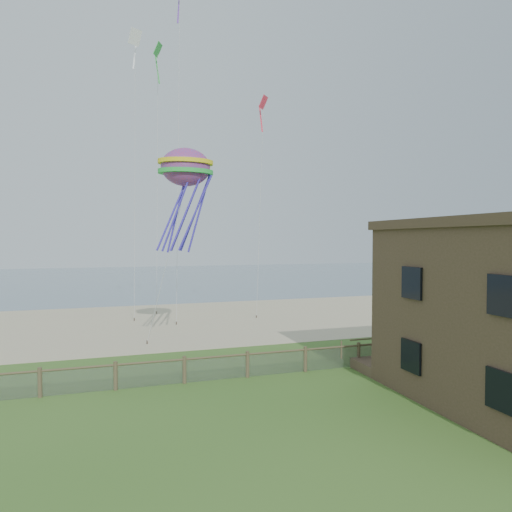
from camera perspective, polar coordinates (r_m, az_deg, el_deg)
name	(u,v)px	position (r m, az deg, el deg)	size (l,w,h in m)	color
ground	(297,426)	(17.13, 5.15, -20.43)	(160.00, 160.00, 0.00)	#386121
sand_beach	(190,321)	(37.65, -8.24, -8.00)	(72.00, 20.00, 0.02)	#BFB28A
ocean	(147,278)	(81.06, -13.50, -2.67)	(160.00, 68.00, 0.02)	slate
chainlink_fence	(247,366)	(22.29, -1.08, -13.56)	(36.20, 0.20, 1.25)	#493D29
motel_deck	(482,356)	(28.14, 26.38, -11.11)	(15.00, 2.00, 0.50)	brown
picnic_table	(455,377)	(22.97, 23.57, -13.65)	(1.89, 1.43, 0.80)	brown
octopus_kite	(186,197)	(26.58, -8.76, 7.34)	(3.17, 2.24, 6.52)	red
kite_white	(135,46)	(36.55, -14.87, 24.03)	(1.09, 0.70, 2.35)	white
kite_red	(263,111)	(35.24, 0.93, 17.69)	(0.96, 0.70, 2.21)	#EF2A42
kite_green	(158,60)	(39.56, -12.16, 22.84)	(1.04, 0.70, 2.66)	green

